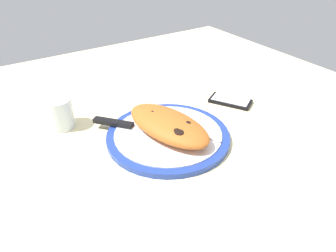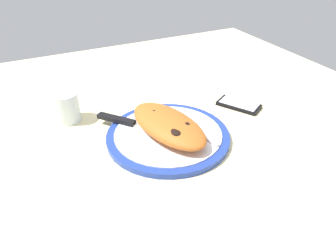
{
  "view_description": "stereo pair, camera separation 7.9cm",
  "coord_description": "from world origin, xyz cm",
  "px_view_note": "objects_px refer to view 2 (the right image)",
  "views": [
    {
      "loc": [
        -56.04,
        36.48,
        46.89
      ],
      "look_at": [
        0.0,
        0.0,
        3.76
      ],
      "focal_mm": 34.05,
      "sensor_mm": 36.0,
      "label": 1
    },
    {
      "loc": [
        -59.98,
        29.58,
        46.89
      ],
      "look_at": [
        0.0,
        0.0,
        3.76
      ],
      "focal_mm": 34.05,
      "sensor_mm": 36.0,
      "label": 2
    }
  ],
  "objects_px": {
    "fork": "(193,128)",
    "smartphone": "(239,105)",
    "calzone": "(166,124)",
    "water_glass": "(67,109)",
    "knife": "(127,122)",
    "plate": "(168,136)"
  },
  "relations": [
    {
      "from": "calzone",
      "to": "fork",
      "type": "xyz_separation_m",
      "value": [
        -0.02,
        -0.07,
        -0.02
      ]
    },
    {
      "from": "smartphone",
      "to": "fork",
      "type": "bearing_deg",
      "value": 108.93
    },
    {
      "from": "fork",
      "to": "water_glass",
      "type": "distance_m",
      "value": 0.35
    },
    {
      "from": "plate",
      "to": "fork",
      "type": "bearing_deg",
      "value": -100.62
    },
    {
      "from": "plate",
      "to": "calzone",
      "type": "height_order",
      "value": "calzone"
    },
    {
      "from": "calzone",
      "to": "water_glass",
      "type": "distance_m",
      "value": 0.29
    },
    {
      "from": "plate",
      "to": "calzone",
      "type": "distance_m",
      "value": 0.03
    },
    {
      "from": "fork",
      "to": "water_glass",
      "type": "xyz_separation_m",
      "value": [
        0.22,
        0.27,
        0.02
      ]
    },
    {
      "from": "fork",
      "to": "smartphone",
      "type": "bearing_deg",
      "value": -71.07
    },
    {
      "from": "knife",
      "to": "smartphone",
      "type": "distance_m",
      "value": 0.34
    },
    {
      "from": "knife",
      "to": "fork",
      "type": "bearing_deg",
      "value": -124.09
    },
    {
      "from": "smartphone",
      "to": "water_glass",
      "type": "relative_size",
      "value": 1.68
    },
    {
      "from": "plate",
      "to": "water_glass",
      "type": "bearing_deg",
      "value": 45.72
    },
    {
      "from": "knife",
      "to": "water_glass",
      "type": "xyz_separation_m",
      "value": [
        0.12,
        0.13,
        0.01
      ]
    },
    {
      "from": "fork",
      "to": "calzone",
      "type": "bearing_deg",
      "value": 77.52
    },
    {
      "from": "knife",
      "to": "water_glass",
      "type": "relative_size",
      "value": 2.52
    },
    {
      "from": "smartphone",
      "to": "water_glass",
      "type": "xyz_separation_m",
      "value": [
        0.15,
        0.47,
        0.03
      ]
    },
    {
      "from": "fork",
      "to": "smartphone",
      "type": "relative_size",
      "value": 1.16
    },
    {
      "from": "calzone",
      "to": "water_glass",
      "type": "height_order",
      "value": "water_glass"
    },
    {
      "from": "water_glass",
      "to": "plate",
      "type": "bearing_deg",
      "value": -134.28
    },
    {
      "from": "knife",
      "to": "plate",
      "type": "bearing_deg",
      "value": -137.36
    },
    {
      "from": "plate",
      "to": "water_glass",
      "type": "height_order",
      "value": "water_glass"
    }
  ]
}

